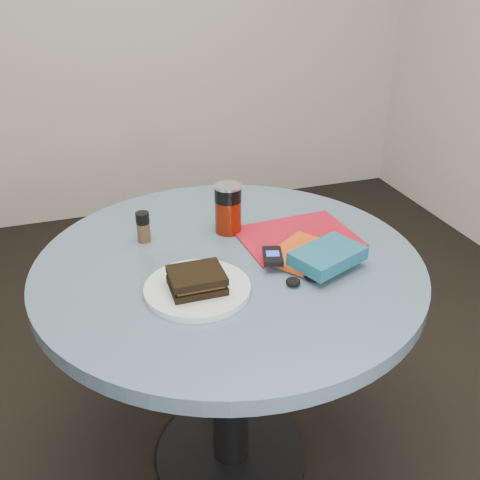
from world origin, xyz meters
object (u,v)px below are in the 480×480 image
object	(u,v)px
plate	(197,289)
novel	(328,256)
pepper_grinder	(143,227)
headphones	(303,280)
magazine	(297,237)
mp3_player	(273,256)
sandwich	(197,280)
table	(230,310)
soda_can	(228,209)
red_book	(300,253)

from	to	relation	value
plate	novel	distance (m)	0.33
pepper_grinder	novel	size ratio (longest dim) A/B	0.48
novel	headphones	bearing A→B (deg)	-175.19
magazine	mp3_player	xyz separation A→B (m)	(-0.12, -0.12, 0.02)
sandwich	magazine	world-z (taller)	sandwich
mp3_player	magazine	bearing A→B (deg)	44.79
table	sandwich	size ratio (longest dim) A/B	8.05
mp3_player	headphones	distance (m)	0.11
sandwich	table	bearing A→B (deg)	48.25
soda_can	headphones	size ratio (longest dim) A/B	1.54
soda_can	novel	distance (m)	0.33
pepper_grinder	mp3_player	distance (m)	0.37
plate	novel	bearing A→B (deg)	-0.28
novel	sandwich	bearing A→B (deg)	158.78
red_book	table	bearing A→B (deg)	128.92
table	plate	xyz separation A→B (m)	(-0.11, -0.12, 0.17)
plate	sandwich	bearing A→B (deg)	-107.12
sandwich	red_book	bearing A→B (deg)	15.44
plate	red_book	bearing A→B (deg)	13.98
sandwich	soda_can	size ratio (longest dim) A/B	0.88
headphones	pepper_grinder	bearing A→B (deg)	134.64
plate	mp3_player	bearing A→B (deg)	15.02
red_book	mp3_player	xyz separation A→B (m)	(-0.08, -0.02, 0.01)
table	pepper_grinder	world-z (taller)	pepper_grinder
table	magazine	bearing A→B (deg)	13.75
novel	mp3_player	world-z (taller)	novel
soda_can	pepper_grinder	world-z (taller)	soda_can
mp3_player	pepper_grinder	bearing A→B (deg)	141.07
magazine	plate	bearing A→B (deg)	-155.56
plate	pepper_grinder	xyz separation A→B (m)	(-0.08, 0.29, 0.04)
soda_can	red_book	bearing A→B (deg)	-55.65
table	pepper_grinder	distance (m)	0.33
sandwich	red_book	xyz separation A→B (m)	(0.30, 0.08, -0.02)
sandwich	magazine	xyz separation A→B (m)	(0.33, 0.18, -0.04)
mp3_player	red_book	bearing A→B (deg)	11.38
sandwich	mp3_player	xyz separation A→B (m)	(0.21, 0.06, -0.01)
pepper_grinder	headphones	xyz separation A→B (m)	(0.33, -0.33, -0.03)
sandwich	mp3_player	size ratio (longest dim) A/B	1.32
pepper_grinder	sandwich	bearing A→B (deg)	-75.79
soda_can	table	bearing A→B (deg)	-106.39
plate	red_book	xyz separation A→B (m)	(0.29, 0.07, 0.01)
headphones	magazine	bearing A→B (deg)	70.17
pepper_grinder	headphones	distance (m)	0.47
red_book	sandwich	bearing A→B (deg)	159.83
sandwich	pepper_grinder	xyz separation A→B (m)	(-0.08, 0.30, 0.01)
plate	novel	size ratio (longest dim) A/B	1.41
novel	table	bearing A→B (deg)	127.84
table	sandwich	xyz separation A→B (m)	(-0.12, -0.13, 0.20)
plate	headphones	bearing A→B (deg)	-10.00
soda_can	magazine	size ratio (longest dim) A/B	0.45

